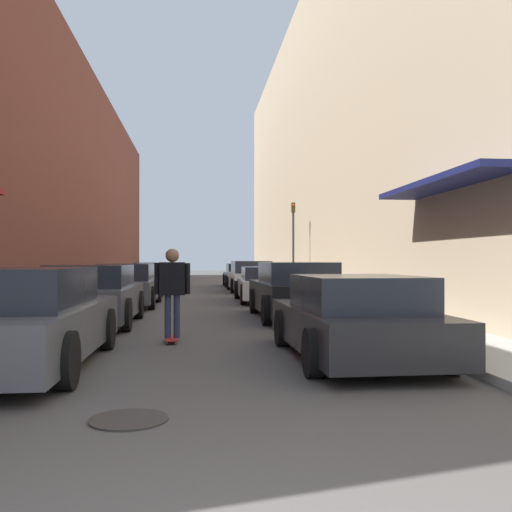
{
  "coord_description": "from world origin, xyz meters",
  "views": [
    {
      "loc": [
        -0.04,
        -1.99,
        1.43
      ],
      "look_at": [
        1.41,
        11.93,
        1.52
      ],
      "focal_mm": 40.0,
      "sensor_mm": 36.0,
      "label": 1
    }
  ],
  "objects_px": {
    "parked_car_left_4": "(151,276)",
    "manhole_cover": "(129,419)",
    "parked_car_right_4": "(241,275)",
    "parked_car_right_1": "(296,291)",
    "parked_car_left_1": "(93,296)",
    "parked_car_right_3": "(250,277)",
    "parked_car_left_3": "(140,280)",
    "traffic_light": "(293,236)",
    "parked_car_right_0": "(355,319)",
    "parked_car_left_0": "(22,320)",
    "skateboarder": "(172,285)",
    "parked_car_right_2": "(266,284)",
    "parked_car_left_2": "(128,285)"
  },
  "relations": [
    {
      "from": "parked_car_right_4",
      "to": "traffic_light",
      "type": "bearing_deg",
      "value": -68.81
    },
    {
      "from": "parked_car_left_1",
      "to": "parked_car_right_4",
      "type": "bearing_deg",
      "value": 75.37
    },
    {
      "from": "manhole_cover",
      "to": "parked_car_left_3",
      "type": "bearing_deg",
      "value": 95.31
    },
    {
      "from": "parked_car_left_0",
      "to": "parked_car_right_0",
      "type": "xyz_separation_m",
      "value": [
        4.55,
        0.22,
        -0.06
      ]
    },
    {
      "from": "parked_car_right_0",
      "to": "parked_car_right_2",
      "type": "bearing_deg",
      "value": 89.54
    },
    {
      "from": "parked_car_left_2",
      "to": "parked_car_left_0",
      "type": "bearing_deg",
      "value": -90.94
    },
    {
      "from": "parked_car_left_1",
      "to": "parked_car_right_3",
      "type": "distance_m",
      "value": 13.62
    },
    {
      "from": "parked_car_left_3",
      "to": "skateboarder",
      "type": "bearing_deg",
      "value": -82.08
    },
    {
      "from": "parked_car_left_2",
      "to": "skateboarder",
      "type": "height_order",
      "value": "skateboarder"
    },
    {
      "from": "parked_car_right_0",
      "to": "parked_car_right_4",
      "type": "height_order",
      "value": "parked_car_right_4"
    },
    {
      "from": "parked_car_left_0",
      "to": "parked_car_right_3",
      "type": "xyz_separation_m",
      "value": [
        4.68,
        17.76,
        0.02
      ]
    },
    {
      "from": "parked_car_right_0",
      "to": "skateboarder",
      "type": "bearing_deg",
      "value": 143.48
    },
    {
      "from": "parked_car_left_0",
      "to": "parked_car_left_2",
      "type": "height_order",
      "value": "parked_car_left_0"
    },
    {
      "from": "parked_car_left_1",
      "to": "parked_car_right_0",
      "type": "height_order",
      "value": "parked_car_left_1"
    },
    {
      "from": "parked_car_right_0",
      "to": "traffic_light",
      "type": "relative_size",
      "value": 1.06
    },
    {
      "from": "parked_car_left_0",
      "to": "parked_car_right_2",
      "type": "distance_m",
      "value": 12.52
    },
    {
      "from": "parked_car_left_4",
      "to": "parked_car_right_0",
      "type": "xyz_separation_m",
      "value": [
        4.57,
        -21.06,
        -0.04
      ]
    },
    {
      "from": "parked_car_left_0",
      "to": "parked_car_right_4",
      "type": "bearing_deg",
      "value": 78.41
    },
    {
      "from": "parked_car_left_4",
      "to": "parked_car_left_0",
      "type": "bearing_deg",
      "value": -89.96
    },
    {
      "from": "parked_car_left_0",
      "to": "parked_car_right_0",
      "type": "distance_m",
      "value": 4.56
    },
    {
      "from": "traffic_light",
      "to": "parked_car_right_0",
      "type": "bearing_deg",
      "value": -96.78
    },
    {
      "from": "parked_car_left_0",
      "to": "parked_car_left_1",
      "type": "distance_m",
      "value": 4.96
    },
    {
      "from": "parked_car_left_3",
      "to": "traffic_light",
      "type": "bearing_deg",
      "value": 15.93
    },
    {
      "from": "parked_car_left_0",
      "to": "parked_car_left_2",
      "type": "relative_size",
      "value": 0.99
    },
    {
      "from": "parked_car_left_1",
      "to": "traffic_light",
      "type": "distance_m",
      "value": 14.45
    },
    {
      "from": "parked_car_left_3",
      "to": "parked_car_right_1",
      "type": "height_order",
      "value": "parked_car_right_1"
    },
    {
      "from": "parked_car_right_1",
      "to": "manhole_cover",
      "type": "xyz_separation_m",
      "value": [
        -2.99,
        -8.55,
        -0.65
      ]
    },
    {
      "from": "parked_car_right_1",
      "to": "parked_car_left_1",
      "type": "bearing_deg",
      "value": -168.23
    },
    {
      "from": "parked_car_left_1",
      "to": "parked_car_right_1",
      "type": "height_order",
      "value": "parked_car_right_1"
    },
    {
      "from": "parked_car_right_2",
      "to": "traffic_light",
      "type": "height_order",
      "value": "traffic_light"
    },
    {
      "from": "parked_car_left_2",
      "to": "parked_car_right_2",
      "type": "height_order",
      "value": "parked_car_left_2"
    },
    {
      "from": "parked_car_left_2",
      "to": "skateboarder",
      "type": "xyz_separation_m",
      "value": [
        1.7,
        -7.92,
        0.36
      ]
    },
    {
      "from": "parked_car_left_4",
      "to": "parked_car_right_1",
      "type": "bearing_deg",
      "value": -72.99
    },
    {
      "from": "parked_car_left_4",
      "to": "manhole_cover",
      "type": "relative_size",
      "value": 6.71
    },
    {
      "from": "parked_car_right_1",
      "to": "skateboarder",
      "type": "height_order",
      "value": "skateboarder"
    },
    {
      "from": "parked_car_left_0",
      "to": "parked_car_left_1",
      "type": "xyz_separation_m",
      "value": [
        0.02,
        4.96,
        0.0
      ]
    },
    {
      "from": "skateboarder",
      "to": "parked_car_right_1",
      "type": "bearing_deg",
      "value": 52.86
    },
    {
      "from": "parked_car_left_1",
      "to": "parked_car_right_2",
      "type": "distance_m",
      "value": 8.11
    },
    {
      "from": "parked_car_left_2",
      "to": "traffic_light",
      "type": "distance_m",
      "value": 10.11
    },
    {
      "from": "parked_car_left_3",
      "to": "parked_car_right_4",
      "type": "height_order",
      "value": "parked_car_left_3"
    },
    {
      "from": "parked_car_right_4",
      "to": "parked_car_left_4",
      "type": "bearing_deg",
      "value": -162.67
    },
    {
      "from": "parked_car_left_0",
      "to": "parked_car_left_4",
      "type": "relative_size",
      "value": 0.98
    },
    {
      "from": "parked_car_right_2",
      "to": "traffic_light",
      "type": "bearing_deg",
      "value": 71.86
    },
    {
      "from": "parked_car_right_1",
      "to": "parked_car_right_4",
      "type": "distance_m",
      "value": 16.81
    },
    {
      "from": "parked_car_left_0",
      "to": "parked_car_right_3",
      "type": "distance_m",
      "value": 18.36
    },
    {
      "from": "parked_car_right_0",
      "to": "traffic_light",
      "type": "bearing_deg",
      "value": 83.22
    },
    {
      "from": "parked_car_left_4",
      "to": "parked_car_right_4",
      "type": "xyz_separation_m",
      "value": [
        4.68,
        1.46,
        -0.03
      ]
    },
    {
      "from": "parked_car_left_1",
      "to": "parked_car_right_2",
      "type": "relative_size",
      "value": 0.87
    },
    {
      "from": "skateboarder",
      "to": "parked_car_right_2",
      "type": "bearing_deg",
      "value": 73.55
    },
    {
      "from": "parked_car_left_3",
      "to": "parked_car_right_4",
      "type": "distance_m",
      "value": 8.39
    }
  ]
}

